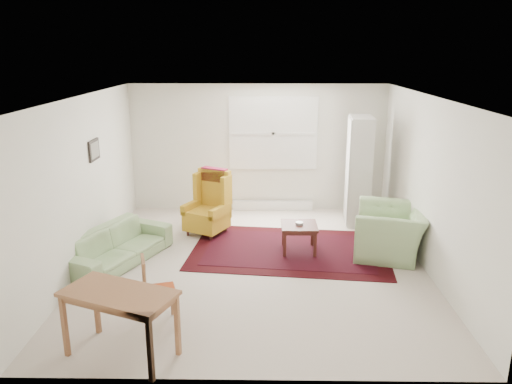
{
  "coord_description": "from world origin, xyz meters",
  "views": [
    {
      "loc": [
        0.11,
        -6.95,
        3.13
      ],
      "look_at": [
        0.0,
        0.3,
        1.05
      ],
      "focal_mm": 35.0,
      "sensor_mm": 36.0,
      "label": 1
    }
  ],
  "objects_px": {
    "sofa": "(116,239)",
    "cabinet": "(359,171)",
    "stool": "(211,210)",
    "wingback_chair": "(206,203)",
    "desk": "(121,324)",
    "desk_chair": "(160,290)",
    "armchair": "(390,227)",
    "coffee_table": "(299,238)"
  },
  "relations": [
    {
      "from": "armchair",
      "to": "coffee_table",
      "type": "height_order",
      "value": "armchair"
    },
    {
      "from": "armchair",
      "to": "sofa",
      "type": "bearing_deg",
      "value": -70.97
    },
    {
      "from": "wingback_chair",
      "to": "cabinet",
      "type": "relative_size",
      "value": 0.57
    },
    {
      "from": "armchair",
      "to": "wingback_chair",
      "type": "xyz_separation_m",
      "value": [
        -2.98,
        0.88,
        0.11
      ]
    },
    {
      "from": "armchair",
      "to": "coffee_table",
      "type": "relative_size",
      "value": 2.09
    },
    {
      "from": "sofa",
      "to": "stool",
      "type": "xyz_separation_m",
      "value": [
        1.22,
        1.92,
        -0.16
      ]
    },
    {
      "from": "desk",
      "to": "desk_chair",
      "type": "height_order",
      "value": "desk_chair"
    },
    {
      "from": "armchair",
      "to": "desk_chair",
      "type": "height_order",
      "value": "armchair"
    },
    {
      "from": "armchair",
      "to": "coffee_table",
      "type": "bearing_deg",
      "value": -79.86
    },
    {
      "from": "desk_chair",
      "to": "coffee_table",
      "type": "bearing_deg",
      "value": -55.88
    },
    {
      "from": "armchair",
      "to": "desk",
      "type": "xyz_separation_m",
      "value": [
        -3.47,
        -2.77,
        -0.09
      ]
    },
    {
      "from": "sofa",
      "to": "armchair",
      "type": "relative_size",
      "value": 1.6
    },
    {
      "from": "wingback_chair",
      "to": "desk",
      "type": "xyz_separation_m",
      "value": [
        -0.49,
        -3.64,
        -0.2
      ]
    },
    {
      "from": "sofa",
      "to": "armchair",
      "type": "height_order",
      "value": "armchair"
    },
    {
      "from": "sofa",
      "to": "desk",
      "type": "relative_size",
      "value": 1.62
    },
    {
      "from": "cabinet",
      "to": "desk_chair",
      "type": "relative_size",
      "value": 2.35
    },
    {
      "from": "stool",
      "to": "desk_chair",
      "type": "distance_m",
      "value": 3.65
    },
    {
      "from": "armchair",
      "to": "stool",
      "type": "bearing_deg",
      "value": -103.51
    },
    {
      "from": "armchair",
      "to": "coffee_table",
      "type": "xyz_separation_m",
      "value": [
        -1.42,
        0.09,
        -0.23
      ]
    },
    {
      "from": "stool",
      "to": "coffee_table",
      "type": "bearing_deg",
      "value": -42.7
    },
    {
      "from": "armchair",
      "to": "stool",
      "type": "distance_m",
      "value": 3.36
    },
    {
      "from": "wingback_chair",
      "to": "cabinet",
      "type": "height_order",
      "value": "cabinet"
    },
    {
      "from": "armchair",
      "to": "wingback_chair",
      "type": "distance_m",
      "value": 3.11
    },
    {
      "from": "coffee_table",
      "to": "desk",
      "type": "xyz_separation_m",
      "value": [
        -2.06,
        -2.85,
        0.14
      ]
    },
    {
      "from": "coffee_table",
      "to": "wingback_chair",
      "type": "bearing_deg",
      "value": 153.21
    },
    {
      "from": "desk",
      "to": "desk_chair",
      "type": "xyz_separation_m",
      "value": [
        0.27,
        0.66,
        0.05
      ]
    },
    {
      "from": "stool",
      "to": "wingback_chair",
      "type": "bearing_deg",
      "value": -90.03
    },
    {
      "from": "coffee_table",
      "to": "cabinet",
      "type": "bearing_deg",
      "value": 50.97
    },
    {
      "from": "wingback_chair",
      "to": "desk_chair",
      "type": "bearing_deg",
      "value": -67.38
    },
    {
      "from": "desk_chair",
      "to": "wingback_chair",
      "type": "bearing_deg",
      "value": -20.98
    },
    {
      "from": "wingback_chair",
      "to": "desk",
      "type": "relative_size",
      "value": 0.97
    },
    {
      "from": "sofa",
      "to": "cabinet",
      "type": "relative_size",
      "value": 0.95
    },
    {
      "from": "armchair",
      "to": "desk_chair",
      "type": "relative_size",
      "value": 1.4
    },
    {
      "from": "sofa",
      "to": "desk_chair",
      "type": "height_order",
      "value": "desk_chair"
    },
    {
      "from": "sofa",
      "to": "cabinet",
      "type": "bearing_deg",
      "value": -40.02
    },
    {
      "from": "desk_chair",
      "to": "armchair",
      "type": "bearing_deg",
      "value": -73.43
    },
    {
      "from": "stool",
      "to": "desk",
      "type": "relative_size",
      "value": 0.38
    },
    {
      "from": "wingback_chair",
      "to": "sofa",
      "type": "bearing_deg",
      "value": -107.01
    },
    {
      "from": "sofa",
      "to": "desk",
      "type": "height_order",
      "value": "sofa"
    },
    {
      "from": "desk",
      "to": "desk_chair",
      "type": "bearing_deg",
      "value": 67.41
    },
    {
      "from": "stool",
      "to": "armchair",
      "type": "bearing_deg",
      "value": -27.16
    },
    {
      "from": "desk",
      "to": "armchair",
      "type": "bearing_deg",
      "value": 38.55
    }
  ]
}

